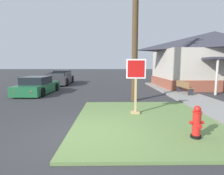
# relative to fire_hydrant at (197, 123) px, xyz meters

# --- Properties ---
(ground_plane) EXTENTS (160.00, 160.00, 0.00)m
(ground_plane) POSITION_rel_fire_hydrant_xyz_m (-3.12, 0.34, -0.51)
(ground_plane) COLOR #333335
(grass_corner_patch) EXTENTS (5.07, 5.85, 0.08)m
(grass_corner_patch) POSITION_rel_fire_hydrant_xyz_m (-1.09, 1.74, -0.47)
(grass_corner_patch) COLOR #668447
(grass_corner_patch) RESTS_ON ground
(sidewalk_strip) EXTENTS (2.20, 17.02, 0.12)m
(sidewalk_strip) POSITION_rel_fire_hydrant_xyz_m (2.64, 6.00, -0.45)
(sidewalk_strip) COLOR gray
(sidewalk_strip) RESTS_ON ground
(fire_hydrant) EXTENTS (0.38, 0.34, 0.91)m
(fire_hydrant) POSITION_rel_fire_hydrant_xyz_m (0.00, 0.00, 0.00)
(fire_hydrant) COLOR black
(fire_hydrant) RESTS_ON grass_corner_patch
(stop_sign) EXTENTS (0.78, 0.31, 2.24)m
(stop_sign) POSITION_rel_fire_hydrant_xyz_m (-1.32, 2.45, 0.69)
(stop_sign) COLOR tan
(stop_sign) RESTS_ON grass_corner_patch
(manhole_cover) EXTENTS (0.70, 0.70, 0.02)m
(manhole_cover) POSITION_rel_fire_hydrant_xyz_m (-3.32, 4.72, -0.50)
(manhole_cover) COLOR black
(manhole_cover) RESTS_ON ground
(parked_sedan_green) EXTENTS (2.06, 4.39, 1.25)m
(parked_sedan_green) POSITION_rel_fire_hydrant_xyz_m (-7.62, 8.05, 0.03)
(parked_sedan_green) COLOR #1E6038
(parked_sedan_green) RESTS_ON ground
(pickup_truck_charcoal) EXTENTS (2.30, 5.57, 1.48)m
(pickup_truck_charcoal) POSITION_rel_fire_hydrant_xyz_m (-7.66, 14.41, 0.11)
(pickup_truck_charcoal) COLOR #38383D
(pickup_truck_charcoal) RESTS_ON ground
(street_bench) EXTENTS (0.55, 1.72, 0.85)m
(street_bench) POSITION_rel_fire_hydrant_xyz_m (2.75, 7.25, 0.08)
(street_bench) COLOR brown
(street_bench) RESTS_ON sidewalk_strip
(utility_pole) EXTENTS (1.51, 0.33, 8.86)m
(utility_pole) POSITION_rel_fire_hydrant_xyz_m (-0.96, 5.39, 4.06)
(utility_pole) COLOR #4C3823
(utility_pole) RESTS_ON ground
(corner_house) EXTENTS (10.32, 7.74, 5.11)m
(corner_house) POSITION_rel_fire_hydrant_xyz_m (7.17, 11.56, 2.11)
(corner_house) COLOR brown
(corner_house) RESTS_ON ground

